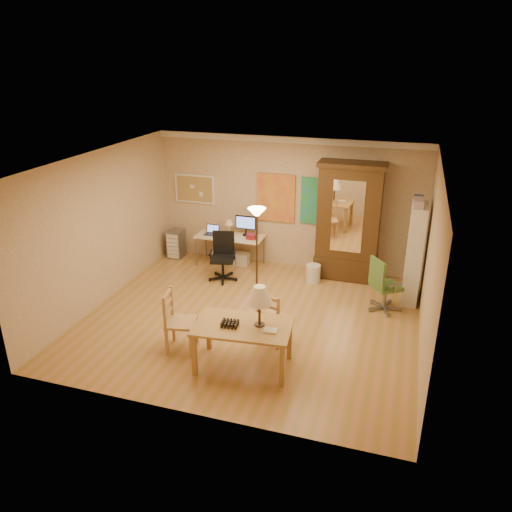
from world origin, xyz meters
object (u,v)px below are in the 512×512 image
(dining_table, at_px, (249,317))
(office_chair_green, at_px, (383,296))
(office_chair_black, at_px, (223,267))
(bookshelf, at_px, (414,254))
(armoire, at_px, (348,229))
(computer_desk, at_px, (232,247))

(dining_table, distance_m, office_chair_green, 2.94)
(office_chair_black, bearing_deg, bookshelf, 3.12)
(office_chair_black, xyz_separation_m, office_chair_green, (3.13, -0.36, 0.00))
(armoire, relative_size, bookshelf, 1.29)
(dining_table, bearing_deg, computer_desk, 113.69)
(armoire, bearing_deg, computer_desk, -177.94)
(dining_table, height_order, office_chair_black, dining_table)
(office_chair_black, bearing_deg, office_chair_green, -6.61)
(dining_table, bearing_deg, office_chair_green, 53.73)
(office_chair_green, bearing_deg, office_chair_black, 173.39)
(computer_desk, relative_size, office_chair_black, 1.48)
(dining_table, distance_m, computer_desk, 3.80)
(dining_table, bearing_deg, armoire, 76.06)
(office_chair_black, bearing_deg, computer_desk, 96.95)
(dining_table, bearing_deg, bookshelf, 53.41)
(office_chair_green, bearing_deg, computer_desk, 160.63)
(computer_desk, xyz_separation_m, armoire, (2.40, 0.09, 0.62))
(armoire, xyz_separation_m, bookshelf, (1.26, -0.66, -0.12))
(dining_table, xyz_separation_m, office_chair_black, (-1.42, 2.69, -0.55))
(office_chair_black, bearing_deg, dining_table, -62.09)
(office_chair_black, xyz_separation_m, bookshelf, (3.57, 0.19, 0.64))
(bookshelf, bearing_deg, armoire, 152.28)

